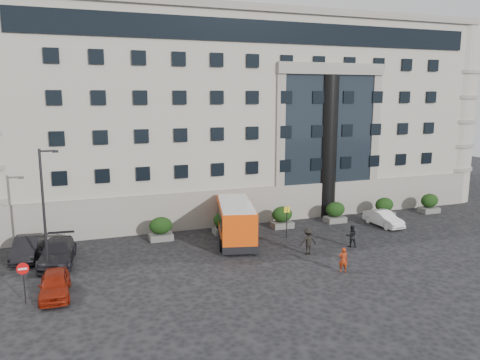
% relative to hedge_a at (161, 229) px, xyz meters
% --- Properties ---
extents(ground, '(120.00, 120.00, 0.00)m').
position_rel_hedge_a_xyz_m(ground, '(4.00, -7.80, -0.93)').
color(ground, black).
rests_on(ground, ground).
extents(civic_building, '(44.00, 24.00, 18.00)m').
position_rel_hedge_a_xyz_m(civic_building, '(10.00, 14.20, 8.07)').
color(civic_building, '#A09D8D').
rests_on(civic_building, ground).
extents(entrance_column, '(1.80, 1.80, 13.00)m').
position_rel_hedge_a_xyz_m(entrance_column, '(16.00, 2.50, 5.57)').
color(entrance_column, black).
rests_on(entrance_column, ground).
extents(hedge_a, '(1.80, 1.26, 1.84)m').
position_rel_hedge_a_xyz_m(hedge_a, '(0.00, 0.00, 0.00)').
color(hedge_a, '#50504E').
rests_on(hedge_a, ground).
extents(hedge_b, '(1.80, 1.26, 1.84)m').
position_rel_hedge_a_xyz_m(hedge_b, '(5.20, 0.00, 0.00)').
color(hedge_b, '#50504E').
rests_on(hedge_b, ground).
extents(hedge_c, '(1.80, 1.26, 1.84)m').
position_rel_hedge_a_xyz_m(hedge_c, '(10.40, 0.00, 0.00)').
color(hedge_c, '#50504E').
rests_on(hedge_c, ground).
extents(hedge_d, '(1.80, 1.26, 1.84)m').
position_rel_hedge_a_xyz_m(hedge_d, '(15.60, 0.00, 0.00)').
color(hedge_d, '#50504E').
rests_on(hedge_d, ground).
extents(hedge_e, '(1.80, 1.26, 1.84)m').
position_rel_hedge_a_xyz_m(hedge_e, '(20.80, 0.00, 0.00)').
color(hedge_e, '#50504E').
rests_on(hedge_e, ground).
extents(hedge_f, '(1.80, 1.26, 1.84)m').
position_rel_hedge_a_xyz_m(hedge_f, '(26.00, 0.00, 0.00)').
color(hedge_f, '#50504E').
rests_on(hedge_f, ground).
extents(street_lamp, '(1.16, 0.18, 8.00)m').
position_rel_hedge_a_xyz_m(street_lamp, '(-7.94, -4.80, 3.44)').
color(street_lamp, '#262628').
rests_on(street_lamp, ground).
extents(bus_stop_sign, '(0.50, 0.08, 2.52)m').
position_rel_hedge_a_xyz_m(bus_stop_sign, '(9.50, -2.80, 0.80)').
color(bus_stop_sign, '#262628').
rests_on(bus_stop_sign, ground).
extents(no_entry_sign, '(0.64, 0.16, 2.32)m').
position_rel_hedge_a_xyz_m(no_entry_sign, '(-9.00, -8.84, 0.72)').
color(no_entry_sign, '#262628').
rests_on(no_entry_sign, ground).
extents(minibus, '(4.20, 7.69, 3.04)m').
position_rel_hedge_a_xyz_m(minibus, '(5.41, -2.25, 0.75)').
color(minibus, '#E7470A').
rests_on(minibus, ground).
extents(parked_car_a, '(1.69, 4.07, 1.38)m').
position_rel_hedge_a_xyz_m(parked_car_a, '(-7.50, -8.35, -0.24)').
color(parked_car_a, maroon).
rests_on(parked_car_a, ground).
extents(parked_car_b, '(2.09, 4.77, 1.52)m').
position_rel_hedge_a_xyz_m(parked_car_b, '(-9.47, -1.06, -0.17)').
color(parked_car_b, black).
rests_on(parked_car_b, ground).
extents(parked_car_c, '(2.66, 5.49, 1.54)m').
position_rel_hedge_a_xyz_m(parked_car_c, '(-7.50, -2.77, -0.16)').
color(parked_car_c, black).
rests_on(parked_car_c, ground).
extents(white_taxi, '(1.65, 4.11, 1.33)m').
position_rel_hedge_a_xyz_m(white_taxi, '(18.87, -2.51, -0.26)').
color(white_taxi, silver).
rests_on(white_taxi, ground).
extents(pedestrian_a, '(0.70, 0.58, 1.63)m').
position_rel_hedge_a_xyz_m(pedestrian_a, '(9.75, -10.67, -0.11)').
color(pedestrian_a, '#962A0F').
rests_on(pedestrian_a, ground).
extents(pedestrian_b, '(0.98, 0.88, 1.66)m').
position_rel_hedge_a_xyz_m(pedestrian_b, '(13.10, -6.45, -0.10)').
color(pedestrian_b, black).
rests_on(pedestrian_b, ground).
extents(pedestrian_c, '(1.26, 0.74, 1.93)m').
position_rel_hedge_a_xyz_m(pedestrian_c, '(9.26, -6.85, 0.03)').
color(pedestrian_c, black).
rests_on(pedestrian_c, ground).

